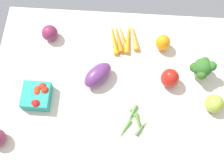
# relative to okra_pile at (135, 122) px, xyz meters

# --- Properties ---
(tablecloth) EXTENTS (1.04, 0.76, 0.02)m
(tablecloth) POSITION_rel_okra_pile_xyz_m (0.10, -0.16, -0.02)
(tablecloth) COLOR beige
(tablecloth) RESTS_ON ground
(okra_pile) EXTENTS (0.13, 0.15, 0.02)m
(okra_pile) POSITION_rel_okra_pile_xyz_m (0.00, 0.00, 0.00)
(okra_pile) COLOR #44912B
(okra_pile) RESTS_ON tablecloth
(broccoli_head) EXTENTS (0.10, 0.10, 0.11)m
(broccoli_head) POSITION_rel_okra_pile_xyz_m (-0.27, -0.23, 0.06)
(broccoli_head) COLOR #9DCE80
(broccoli_head) RESTS_ON tablecloth
(bell_pepper_orange) EXTENTS (0.07, 0.07, 0.08)m
(bell_pepper_orange) POSITION_rel_okra_pile_xyz_m (-0.11, -0.36, 0.03)
(bell_pepper_orange) COLOR orange
(bell_pepper_orange) RESTS_ON tablecloth
(eggplant) EXTENTS (0.15, 0.15, 0.08)m
(eggplant) POSITION_rel_okra_pile_xyz_m (0.17, -0.19, 0.03)
(eggplant) COLOR #63316D
(eggplant) RESTS_ON tablecloth
(berry_basket) EXTENTS (0.11, 0.11, 0.07)m
(berry_basket) POSITION_rel_okra_pile_xyz_m (0.41, -0.08, 0.02)
(berry_basket) COLOR teal
(berry_basket) RESTS_ON tablecloth
(bell_pepper_red) EXTENTS (0.08, 0.08, 0.09)m
(bell_pepper_red) POSITION_rel_okra_pile_xyz_m (-0.14, -0.19, 0.04)
(bell_pepper_red) COLOR red
(bell_pepper_red) RESTS_ON tablecloth
(heirloom_tomato_green) EXTENTS (0.08, 0.08, 0.08)m
(heirloom_tomato_green) POSITION_rel_okra_pile_xyz_m (-0.32, -0.09, 0.03)
(heirloom_tomato_green) COLOR #9AB03A
(heirloom_tomato_green) RESTS_ON tablecloth
(carrot_bunch) EXTENTS (0.15, 0.18, 0.03)m
(carrot_bunch) POSITION_rel_okra_pile_xyz_m (0.06, -0.40, 0.00)
(carrot_bunch) COLOR orange
(carrot_bunch) RESTS_ON tablecloth
(red_onion_center) EXTENTS (0.07, 0.07, 0.07)m
(red_onion_center) POSITION_rel_okra_pile_xyz_m (0.40, -0.38, 0.03)
(red_onion_center) COLOR #792549
(red_onion_center) RESTS_ON tablecloth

